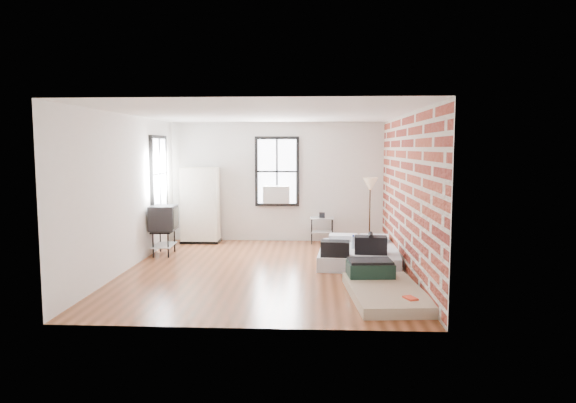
# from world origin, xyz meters

# --- Properties ---
(ground) EXTENTS (6.00, 6.00, 0.00)m
(ground) POSITION_xyz_m (0.00, 0.00, 0.00)
(ground) COLOR brown
(ground) RESTS_ON ground
(room_shell) EXTENTS (5.02, 6.02, 2.80)m
(room_shell) POSITION_xyz_m (0.23, 0.36, 1.74)
(room_shell) COLOR silver
(room_shell) RESTS_ON ground
(mattress_main) EXTENTS (1.64, 2.13, 0.65)m
(mattress_main) POSITION_xyz_m (1.74, 0.78, 0.18)
(mattress_main) COLOR silver
(mattress_main) RESTS_ON ground
(mattress_bare) EXTENTS (1.19, 2.03, 0.42)m
(mattress_bare) POSITION_xyz_m (1.91, -1.46, 0.13)
(mattress_bare) COLOR tan
(mattress_bare) RESTS_ON ground
(wardrobe) EXTENTS (0.89, 0.52, 1.75)m
(wardrobe) POSITION_xyz_m (-1.77, 2.65, 0.87)
(wardrobe) COLOR black
(wardrobe) RESTS_ON ground
(side_table) EXTENTS (0.54, 0.43, 0.71)m
(side_table) POSITION_xyz_m (1.06, 2.72, 0.48)
(side_table) COLOR black
(side_table) RESTS_ON ground
(floor_lamp) EXTENTS (0.33, 0.33, 1.54)m
(floor_lamp) POSITION_xyz_m (2.13, 2.51, 1.31)
(floor_lamp) COLOR black
(floor_lamp) RESTS_ON ground
(tv_stand) EXTENTS (0.55, 0.75, 1.02)m
(tv_stand) POSITION_xyz_m (-2.21, 1.25, 0.73)
(tv_stand) COLOR black
(tv_stand) RESTS_ON ground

